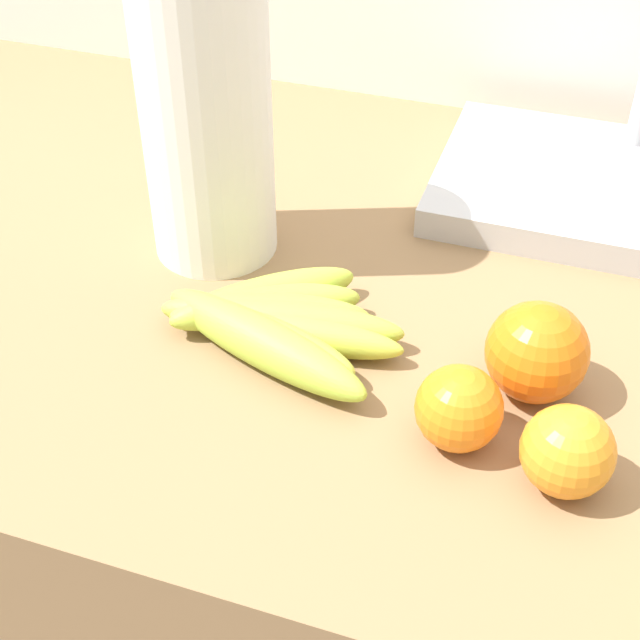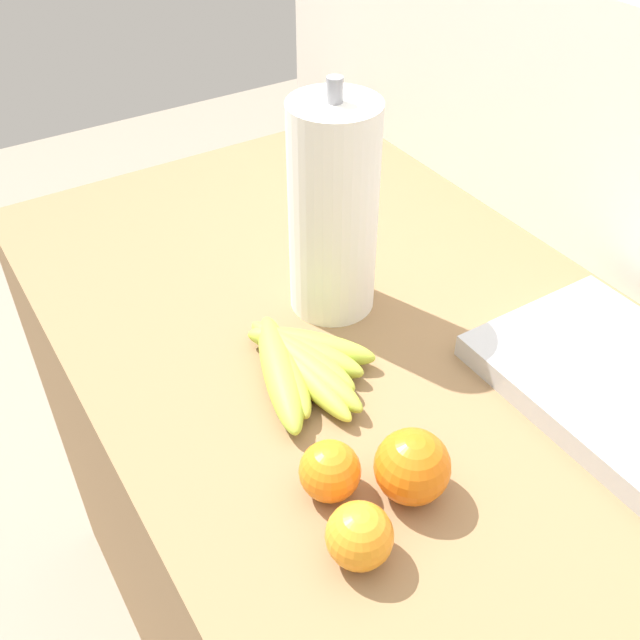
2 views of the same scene
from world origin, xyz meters
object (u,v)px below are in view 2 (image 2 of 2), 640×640
banana_bunch (297,362)px  orange_back_left (330,471)px  orange_front (359,536)px  orange_right (412,467)px  paper_towel_roll (333,211)px

banana_bunch → orange_back_left: 0.19m
orange_front → orange_right: size_ratio=0.83×
orange_right → paper_towel_roll: bearing=161.4°
banana_bunch → paper_towel_roll: 0.20m
orange_right → paper_towel_roll: (-0.32, 0.11, 0.11)m
orange_back_left → paper_towel_roll: size_ratio=0.20×
orange_back_left → orange_front: bearing=-12.7°
paper_towel_roll → orange_back_left: bearing=-33.2°
orange_right → orange_back_left: (-0.05, -0.07, -0.01)m
banana_bunch → orange_right: 0.22m
banana_bunch → orange_right: orange_right is taller
banana_bunch → orange_back_left: orange_back_left is taller
orange_front → orange_back_left: orange_front is taller
orange_back_left → paper_towel_roll: (-0.28, 0.18, 0.11)m
banana_bunch → orange_back_left: (0.18, -0.06, 0.01)m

